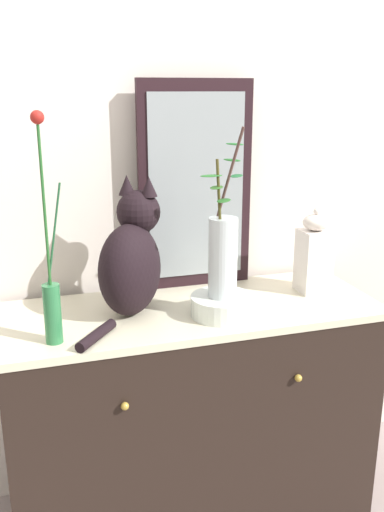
{
  "coord_description": "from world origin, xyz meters",
  "views": [
    {
      "loc": [
        -0.5,
        -1.65,
        1.51
      ],
      "look_at": [
        0.0,
        0.0,
        0.99
      ],
      "focal_mm": 38.77,
      "sensor_mm": 36.0,
      "label": 1
    }
  ],
  "objects": [
    {
      "name": "mirror_leaning",
      "position": [
        0.08,
        0.22,
        1.18
      ],
      "size": [
        0.41,
        0.03,
        0.74
      ],
      "color": "black",
      "rests_on": "sideboard"
    },
    {
      "name": "ground_plane",
      "position": [
        0.0,
        0.0,
        0.0
      ],
      "size": [
        6.0,
        6.0,
        0.0
      ],
      "primitive_type": "plane",
      "color": "gray"
    },
    {
      "name": "sideboard",
      "position": [
        0.0,
        -0.0,
        0.41
      ],
      "size": [
        1.26,
        0.5,
        0.81
      ],
      "color": "black",
      "rests_on": "ground_plane"
    },
    {
      "name": "vase_glass_clear",
      "position": [
        0.07,
        -0.09,
        1.02
      ],
      "size": [
        0.18,
        0.2,
        0.53
      ],
      "color": "silver",
      "rests_on": "bowl_porcelain"
    },
    {
      "name": "bowl_porcelain",
      "position": [
        0.07,
        -0.09,
        0.85
      ],
      "size": [
        0.2,
        0.2,
        0.07
      ],
      "primitive_type": "cylinder",
      "color": "white",
      "rests_on": "sideboard"
    },
    {
      "name": "vase_slim_green",
      "position": [
        -0.46,
        -0.14,
        0.97
      ],
      "size": [
        0.07,
        0.05,
        0.65
      ],
      "color": "#2B7241",
      "rests_on": "sideboard"
    },
    {
      "name": "wall_back",
      "position": [
        0.0,
        0.31,
        1.3
      ],
      "size": [
        4.4,
        0.08,
        2.6
      ],
      "primitive_type": "cube",
      "color": "silver",
      "rests_on": "ground_plane"
    },
    {
      "name": "jar_lidded_porcelain",
      "position": [
        0.46,
        0.03,
        0.95
      ],
      "size": [
        0.1,
        0.1,
        0.31
      ],
      "color": "white",
      "rests_on": "sideboard"
    },
    {
      "name": "cat_sitting",
      "position": [
        -0.2,
        0.02,
        1.0
      ],
      "size": [
        0.35,
        0.41,
        0.44
      ],
      "color": "black",
      "rests_on": "sideboard"
    }
  ]
}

